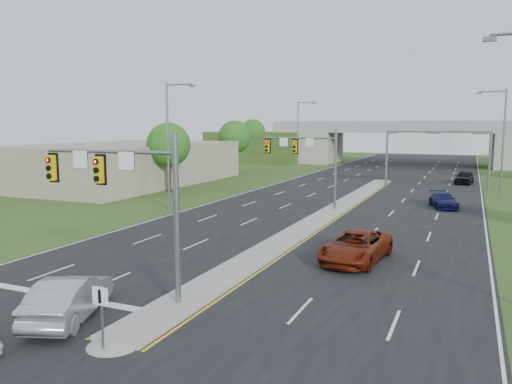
{
  "coord_description": "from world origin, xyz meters",
  "views": [
    {
      "loc": [
        10.59,
        -16.57,
        7.27
      ],
      "look_at": [
        -2.12,
        12.84,
        3.0
      ],
      "focal_mm": 35.0,
      "sensor_mm": 36.0,
      "label": 1
    }
  ],
  "objects_px": {
    "keep_right_sign": "(101,308)",
    "car_far_a": "(356,246)",
    "signal_mast_far": "(310,155)",
    "car_far_b": "(443,200)",
    "car_far_c": "(464,177)",
    "signal_mast_near": "(128,188)",
    "overpass": "(410,146)",
    "car_silver": "(69,298)",
    "sign_gantry": "(435,143)"
  },
  "relations": [
    {
      "from": "keep_right_sign",
      "to": "car_far_b",
      "type": "bearing_deg",
      "value": 76.29
    },
    {
      "from": "keep_right_sign",
      "to": "overpass",
      "type": "height_order",
      "value": "overpass"
    },
    {
      "from": "overpass",
      "to": "car_far_b",
      "type": "distance_m",
      "value": 50.45
    },
    {
      "from": "keep_right_sign",
      "to": "car_far_c",
      "type": "height_order",
      "value": "keep_right_sign"
    },
    {
      "from": "sign_gantry",
      "to": "car_silver",
      "type": "height_order",
      "value": "sign_gantry"
    },
    {
      "from": "signal_mast_near",
      "to": "car_far_b",
      "type": "height_order",
      "value": "signal_mast_near"
    },
    {
      "from": "car_far_a",
      "to": "car_far_c",
      "type": "bearing_deg",
      "value": 89.88
    },
    {
      "from": "signal_mast_near",
      "to": "car_far_a",
      "type": "height_order",
      "value": "signal_mast_near"
    },
    {
      "from": "signal_mast_near",
      "to": "sign_gantry",
      "type": "distance_m",
      "value": 45.88
    },
    {
      "from": "signal_mast_far",
      "to": "sign_gantry",
      "type": "relative_size",
      "value": 0.6
    },
    {
      "from": "keep_right_sign",
      "to": "overpass",
      "type": "bearing_deg",
      "value": 90.0
    },
    {
      "from": "overpass",
      "to": "car_far_b",
      "type": "xyz_separation_m",
      "value": [
        8.51,
        -49.64,
        -2.87
      ]
    },
    {
      "from": "signal_mast_near",
      "to": "sign_gantry",
      "type": "xyz_separation_m",
      "value": [
        8.95,
        44.99,
        0.51
      ]
    },
    {
      "from": "signal_mast_far",
      "to": "car_far_b",
      "type": "xyz_separation_m",
      "value": [
        10.78,
        5.43,
        -4.04
      ]
    },
    {
      "from": "overpass",
      "to": "signal_mast_far",
      "type": "bearing_deg",
      "value": -92.35
    },
    {
      "from": "signal_mast_far",
      "to": "overpass",
      "type": "bearing_deg",
      "value": 87.65
    },
    {
      "from": "sign_gantry",
      "to": "car_far_c",
      "type": "relative_size",
      "value": 2.39
    },
    {
      "from": "signal_mast_far",
      "to": "overpass",
      "type": "distance_m",
      "value": 55.13
    },
    {
      "from": "overpass",
      "to": "car_far_c",
      "type": "xyz_separation_m",
      "value": [
        9.93,
        -28.78,
        -2.71
      ]
    },
    {
      "from": "car_silver",
      "to": "car_far_c",
      "type": "height_order",
      "value": "car_far_c"
    },
    {
      "from": "sign_gantry",
      "to": "car_far_b",
      "type": "xyz_separation_m",
      "value": [
        1.83,
        -14.56,
        -4.56
      ]
    },
    {
      "from": "car_far_b",
      "to": "car_far_c",
      "type": "distance_m",
      "value": 20.92
    },
    {
      "from": "sign_gantry",
      "to": "car_silver",
      "type": "bearing_deg",
      "value": -101.55
    },
    {
      "from": "signal_mast_far",
      "to": "car_far_a",
      "type": "distance_m",
      "value": 17.47
    },
    {
      "from": "overpass",
      "to": "car_far_c",
      "type": "relative_size",
      "value": 16.51
    },
    {
      "from": "signal_mast_far",
      "to": "car_far_b",
      "type": "height_order",
      "value": "signal_mast_far"
    },
    {
      "from": "car_far_c",
      "to": "signal_mast_near",
      "type": "bearing_deg",
      "value": -97.19
    },
    {
      "from": "overpass",
      "to": "car_far_a",
      "type": "xyz_separation_m",
      "value": [
        5.14,
        -70.41,
        -2.72
      ]
    },
    {
      "from": "sign_gantry",
      "to": "car_far_b",
      "type": "distance_m",
      "value": 15.37
    },
    {
      "from": "car_far_b",
      "to": "car_far_c",
      "type": "bearing_deg",
      "value": 69.83
    },
    {
      "from": "overpass",
      "to": "car_far_c",
      "type": "distance_m",
      "value": 30.56
    },
    {
      "from": "signal_mast_near",
      "to": "keep_right_sign",
      "type": "xyz_separation_m",
      "value": [
        2.26,
        -4.45,
        -3.21
      ]
    },
    {
      "from": "car_far_b",
      "to": "sign_gantry",
      "type": "bearing_deg",
      "value": 80.88
    },
    {
      "from": "keep_right_sign",
      "to": "car_silver",
      "type": "bearing_deg",
      "value": 150.03
    },
    {
      "from": "signal_mast_near",
      "to": "car_silver",
      "type": "xyz_separation_m",
      "value": [
        -0.79,
        -2.69,
        -3.88
      ]
    },
    {
      "from": "keep_right_sign",
      "to": "car_far_a",
      "type": "relative_size",
      "value": 0.38
    },
    {
      "from": "car_silver",
      "to": "car_far_c",
      "type": "bearing_deg",
      "value": -124.49
    },
    {
      "from": "signal_mast_far",
      "to": "overpass",
      "type": "xyz_separation_m",
      "value": [
        2.26,
        55.07,
        -1.17
      ]
    },
    {
      "from": "keep_right_sign",
      "to": "car_silver",
      "type": "relative_size",
      "value": 0.44
    },
    {
      "from": "sign_gantry",
      "to": "car_far_b",
      "type": "height_order",
      "value": "sign_gantry"
    },
    {
      "from": "keep_right_sign",
      "to": "car_far_a",
      "type": "xyz_separation_m",
      "value": [
        5.14,
        14.12,
        -0.68
      ]
    },
    {
      "from": "signal_mast_near",
      "to": "sign_gantry",
      "type": "relative_size",
      "value": 0.6
    },
    {
      "from": "car_silver",
      "to": "car_far_c",
      "type": "distance_m",
      "value": 55.53
    },
    {
      "from": "keep_right_sign",
      "to": "car_far_c",
      "type": "distance_m",
      "value": 56.63
    },
    {
      "from": "car_far_b",
      "to": "car_silver",
      "type": "bearing_deg",
      "value": -125.54
    },
    {
      "from": "car_far_c",
      "to": "overpass",
      "type": "bearing_deg",
      "value": 115.22
    },
    {
      "from": "overpass",
      "to": "car_far_a",
      "type": "distance_m",
      "value": 70.64
    },
    {
      "from": "keep_right_sign",
      "to": "car_far_a",
      "type": "bearing_deg",
      "value": 69.99
    },
    {
      "from": "signal_mast_far",
      "to": "car_far_c",
      "type": "bearing_deg",
      "value": 65.12
    },
    {
      "from": "car_far_a",
      "to": "signal_mast_near",
      "type": "bearing_deg",
      "value": -121.0
    }
  ]
}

